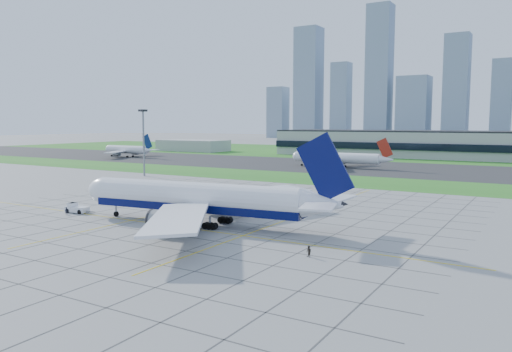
{
  "coord_description": "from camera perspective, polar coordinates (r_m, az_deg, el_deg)",
  "views": [
    {
      "loc": [
        66.1,
        -77.51,
        20.63
      ],
      "look_at": [
        0.82,
        31.23,
        7.0
      ],
      "focal_mm": 35.0,
      "sensor_mm": 36.0,
      "label": 1
    }
  ],
  "objects": [
    {
      "name": "ground",
      "position": [
        103.93,
        -9.33,
        -5.4
      ],
      "size": [
        1400.0,
        1400.0,
        0.0
      ],
      "primitive_type": "plane",
      "color": "#9E9E98",
      "rests_on": "ground"
    },
    {
      "name": "grass_median",
      "position": [
        181.25,
        9.38,
        -0.48
      ],
      "size": [
        700.0,
        35.0,
        0.04
      ],
      "primitive_type": "cube",
      "color": "#287020",
      "rests_on": "ground"
    },
    {
      "name": "asphalt_taxiway",
      "position": [
        233.03,
        14.38,
        0.87
      ],
      "size": [
        700.0,
        75.0,
        0.04
      ],
      "primitive_type": "cube",
      "color": "#383838",
      "rests_on": "ground"
    },
    {
      "name": "grass_far",
      "position": [
        339.64,
        19.71,
        2.3
      ],
      "size": [
        700.0,
        145.0,
        0.04
      ],
      "primitive_type": "cube",
      "color": "#287020",
      "rests_on": "ground"
    },
    {
      "name": "apron_markings",
      "position": [
        112.19,
        -5.49,
        -4.48
      ],
      "size": [
        120.0,
        130.0,
        0.03
      ],
      "color": "#474744",
      "rests_on": "ground"
    },
    {
      "name": "terminal",
      "position": [
        308.75,
        26.14,
        3.15
      ],
      "size": [
        260.0,
        43.0,
        15.8
      ],
      "color": "#B7B7B2",
      "rests_on": "ground"
    },
    {
      "name": "service_block",
      "position": [
        366.14,
        -7.21,
        3.48
      ],
      "size": [
        50.0,
        25.0,
        8.0
      ],
      "primitive_type": "cube",
      "color": "#B7B7B2",
      "rests_on": "ground"
    },
    {
      "name": "light_mast",
      "position": [
        197.11,
        -12.74,
        4.69
      ],
      "size": [
        2.5,
        2.5,
        25.6
      ],
      "color": "gray",
      "rests_on": "ground"
    },
    {
      "name": "city_skyline",
      "position": [
        603.4,
        24.12,
        9.26
      ],
      "size": [
        523.0,
        32.4,
        160.0
      ],
      "color": "#7F93A7",
      "rests_on": "ground"
    },
    {
      "name": "airliner",
      "position": [
        101.86,
        -6.68,
        -2.63
      ],
      "size": [
        60.15,
        60.62,
        18.96
      ],
      "rotation": [
        0.0,
        0.0,
        0.12
      ],
      "color": "white",
      "rests_on": "ground"
    },
    {
      "name": "pushback_tug",
      "position": [
        122.06,
        -19.85,
        -3.5
      ],
      "size": [
        8.02,
        3.32,
        2.2
      ],
      "rotation": [
        0.0,
        0.0,
        0.12
      ],
      "color": "white",
      "rests_on": "ground"
    },
    {
      "name": "crew_near",
      "position": [
        119.9,
        -20.83,
        -3.75
      ],
      "size": [
        0.49,
        0.68,
        1.75
      ],
      "primitive_type": "imported",
      "rotation": [
        0.0,
        0.0,
        1.46
      ],
      "color": "black",
      "rests_on": "ground"
    },
    {
      "name": "crew_far",
      "position": [
        77.91,
        6.05,
        -8.58
      ],
      "size": [
        1.07,
        0.99,
        1.77
      ],
      "primitive_type": "imported",
      "rotation": [
        0.0,
        0.0,
        -0.48
      ],
      "color": "black",
      "rests_on": "ground"
    },
    {
      "name": "distant_jet_0",
      "position": [
        308.46,
        -14.45,
        2.94
      ],
      "size": [
        35.03,
        42.66,
        14.08
      ],
      "color": "white",
      "rests_on": "ground"
    },
    {
      "name": "distant_jet_1",
      "position": [
        232.12,
        9.34,
        2.07
      ],
      "size": [
        45.89,
        42.66,
        14.08
      ],
      "color": "white",
      "rests_on": "ground"
    }
  ]
}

